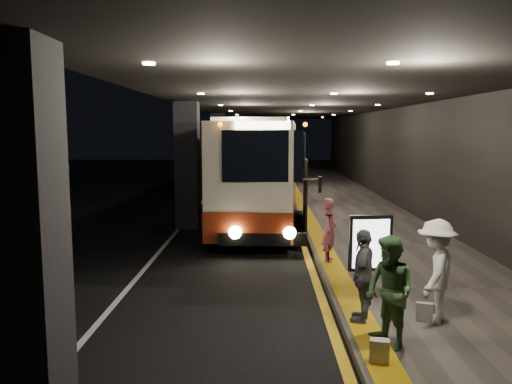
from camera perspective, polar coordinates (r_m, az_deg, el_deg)
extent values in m
plane|color=black|center=(13.80, -3.98, -7.32)|extent=(90.00, 90.00, 0.00)
cube|color=silver|center=(18.87, -8.16, -3.44)|extent=(0.12, 50.00, 0.01)
cube|color=gold|center=(18.67, 4.54, -3.50)|extent=(0.18, 50.00, 0.01)
cube|color=#514C44|center=(18.96, 11.81, -3.25)|extent=(4.50, 50.00, 0.15)
cube|color=gold|center=(18.68, 6.08, -3.05)|extent=(0.50, 50.00, 0.01)
cube|color=black|center=(19.23, 18.66, 5.44)|extent=(0.10, 50.00, 6.00)
cube|color=black|center=(6.07, -25.21, -5.27)|extent=(0.80, 0.80, 4.40)
cube|color=black|center=(17.56, -7.83, 3.01)|extent=(0.80, 0.80, 4.40)
cube|color=black|center=(29.46, -4.31, 4.67)|extent=(0.80, 0.80, 4.40)
cube|color=black|center=(18.40, 5.16, 10.71)|extent=(9.00, 50.00, 0.40)
cube|color=beige|center=(18.90, 0.78, 2.83)|extent=(3.20, 11.73, 3.28)
cube|color=maroon|center=(19.03, 0.78, -0.79)|extent=(3.22, 11.75, 0.87)
cube|color=black|center=(13.04, 0.74, 4.12)|extent=(2.12, 0.20, 1.35)
cube|color=black|center=(13.42, 0.73, -5.39)|extent=(2.38, 0.41, 0.34)
cylinder|color=black|center=(15.50, -3.29, -3.88)|extent=(0.27, 0.97, 0.97)
cylinder|color=black|center=(15.49, 4.78, -3.90)|extent=(0.27, 0.97, 0.97)
cylinder|color=black|center=(22.93, -1.93, -0.30)|extent=(0.27, 0.97, 0.97)
cylinder|color=black|center=(22.92, 3.51, -0.31)|extent=(0.27, 0.97, 0.97)
sphere|color=#FFEAA5|center=(13.31, -2.40, -4.64)|extent=(0.35, 0.35, 0.35)
sphere|color=#FFEAA5|center=(13.31, 3.86, -4.66)|extent=(0.35, 0.35, 0.35)
cube|color=#FFF2BF|center=(13.01, 0.75, 7.64)|extent=(1.45, 0.15, 0.21)
cube|color=beige|center=(32.54, 0.21, 4.94)|extent=(3.18, 12.74, 3.58)
cube|color=maroon|center=(32.61, 0.21, 2.62)|extent=(3.20, 12.76, 0.95)
cube|color=black|center=(26.17, 0.05, 6.14)|extent=(2.32, 0.16, 1.47)
cube|color=black|center=(26.40, 0.05, 0.89)|extent=(2.59, 0.36, 0.37)
cylinder|color=black|center=(28.70, -2.27, 1.27)|extent=(0.29, 1.05, 1.05)
cylinder|color=black|center=(28.67, 2.51, 1.26)|extent=(0.29, 1.05, 1.05)
cylinder|color=black|center=(36.87, -1.57, 2.56)|extent=(0.29, 1.05, 1.05)
cylinder|color=black|center=(36.85, 2.15, 2.56)|extent=(0.29, 1.05, 1.05)
cube|color=beige|center=(43.01, 0.73, 5.16)|extent=(2.65, 11.40, 3.21)
cube|color=maroon|center=(43.07, 0.73, 3.58)|extent=(2.67, 11.42, 0.85)
cube|color=black|center=(37.29, 0.71, 5.95)|extent=(2.08, 0.11, 1.32)
cube|color=black|center=(37.48, 0.70, 2.63)|extent=(2.32, 0.31, 0.33)
cylinder|color=black|center=(39.52, -0.83, 2.79)|extent=(0.26, 0.95, 0.95)
cylinder|color=black|center=(39.52, 2.25, 2.78)|extent=(0.26, 0.95, 0.95)
cylinder|color=black|center=(46.88, -0.56, 3.46)|extent=(0.26, 0.95, 0.95)
cylinder|color=black|center=(46.87, 2.04, 3.46)|extent=(0.26, 0.95, 0.95)
imported|color=#AC505C|center=(12.63, 8.37, -4.29)|extent=(0.48, 0.65, 1.61)
imported|color=#44723F|center=(7.93, 15.04, -10.97)|extent=(0.81, 0.97, 1.71)
imported|color=silver|center=(9.16, 19.89, -8.46)|extent=(1.03, 1.26, 1.78)
imported|color=#545358|center=(8.83, 12.15, -9.31)|extent=(0.77, 1.05, 1.62)
cube|color=black|center=(9.29, 18.69, -12.87)|extent=(0.30, 0.21, 0.33)
cube|color=silver|center=(7.60, 13.93, -17.25)|extent=(0.30, 0.22, 0.34)
cylinder|color=black|center=(9.78, 12.80, -10.62)|extent=(0.08, 0.08, 0.67)
cube|color=black|center=(9.55, 12.94, -5.70)|extent=(0.82, 0.19, 1.05)
cube|color=white|center=(9.50, 13.01, -5.78)|extent=(0.68, 0.10, 0.91)
cylinder|color=black|center=(12.51, 8.30, -5.34)|extent=(0.05, 0.05, 1.21)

